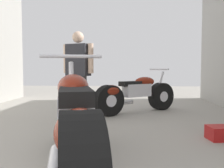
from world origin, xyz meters
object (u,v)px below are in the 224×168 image
object	(u,v)px
motorcycle_maroon_cruiser	(75,125)
motorcycle_black_naked	(135,94)
red_toolbox	(222,133)
mechanic_in_blue	(78,69)

from	to	relation	value
motorcycle_maroon_cruiser	motorcycle_black_naked	bearing A→B (deg)	79.21
motorcycle_maroon_cruiser	red_toolbox	xyz separation A→B (m)	(1.65, 1.24, -0.36)
red_toolbox	motorcycle_black_naked	bearing A→B (deg)	119.44
motorcycle_maroon_cruiser	mechanic_in_blue	xyz separation A→B (m)	(-0.50, 2.65, 0.46)
motorcycle_maroon_cruiser	mechanic_in_blue	world-z (taller)	mechanic_in_blue
motorcycle_black_naked	red_toolbox	size ratio (longest dim) A/B	4.94
motorcycle_maroon_cruiser	motorcycle_black_naked	world-z (taller)	motorcycle_maroon_cruiser
motorcycle_maroon_cruiser	motorcycle_black_naked	size ratio (longest dim) A/B	1.34
motorcycle_maroon_cruiser	mechanic_in_blue	size ratio (longest dim) A/B	1.41
red_toolbox	mechanic_in_blue	bearing A→B (deg)	146.61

